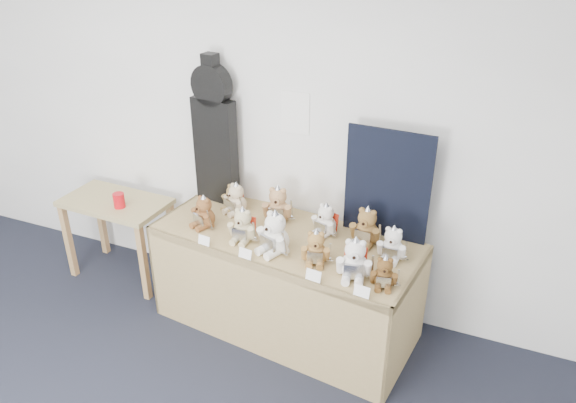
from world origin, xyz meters
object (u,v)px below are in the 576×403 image
at_px(side_table, 117,214).
at_px(guitar_case, 215,132).
at_px(teddy_back_centre_right, 325,221).
at_px(teddy_back_far_left, 233,199).
at_px(teddy_front_right, 316,249).
at_px(teddy_back_right, 366,228).
at_px(teddy_front_centre, 275,234).
at_px(teddy_back_centre_left, 278,206).
at_px(teddy_front_far_left, 204,213).
at_px(teddy_back_end, 392,245).
at_px(red_cup, 119,200).
at_px(teddy_front_end, 384,273).
at_px(display_table, 280,261).
at_px(teddy_front_left, 243,226).
at_px(teddy_front_far_right, 355,260).
at_px(teddy_back_left, 236,200).

distance_m(side_table, guitar_case, 1.14).
height_order(teddy_back_centre_right, teddy_back_far_left, teddy_back_centre_right).
xyz_separation_m(teddy_front_right, teddy_back_right, (0.23, 0.35, 0.02)).
xyz_separation_m(teddy_front_centre, teddy_back_centre_left, (-0.15, 0.39, -0.01)).
relative_size(teddy_front_far_left, teddy_back_centre_left, 0.87).
height_order(teddy_front_far_left, teddy_front_centre, teddy_front_centre).
xyz_separation_m(teddy_back_end, teddy_back_far_left, (-1.26, 0.20, -0.01)).
bearing_deg(teddy_back_end, red_cup, -179.21).
relative_size(teddy_front_end, teddy_back_centre_left, 0.76).
height_order(side_table, teddy_front_end, teddy_front_end).
height_order(teddy_front_centre, teddy_back_right, teddy_front_centre).
bearing_deg(teddy_back_right, display_table, -153.52).
height_order(red_cup, teddy_front_left, teddy_front_left).
distance_m(teddy_front_centre, teddy_front_end, 0.77).
bearing_deg(red_cup, teddy_back_end, 0.23).
relative_size(teddy_front_left, teddy_back_centre_left, 0.91).
height_order(teddy_front_far_left, teddy_front_right, teddy_front_far_left).
bearing_deg(display_table, red_cup, -176.16).
bearing_deg(teddy_front_end, teddy_front_far_left, 159.74).
bearing_deg(teddy_front_centre, teddy_front_far_left, -169.60).
distance_m(teddy_front_centre, teddy_back_centre_right, 0.41).
bearing_deg(teddy_back_end, teddy_front_far_right, -119.11).
relative_size(teddy_back_end, teddy_back_far_left, 1.15).
bearing_deg(teddy_back_end, display_table, -173.15).
xyz_separation_m(display_table, teddy_back_centre_right, (0.25, 0.22, 0.27)).
distance_m(red_cup, teddy_back_centre_left, 1.29).
xyz_separation_m(teddy_front_centre, teddy_back_end, (0.73, 0.21, -0.03)).
bearing_deg(display_table, guitar_case, 157.63).
height_order(guitar_case, teddy_back_centre_right, guitar_case).
distance_m(display_table, teddy_front_right, 0.44).
bearing_deg(teddy_front_centre, teddy_back_centre_right, 76.82).
xyz_separation_m(guitar_case, teddy_back_end, (1.44, -0.30, -0.45)).
bearing_deg(guitar_case, display_table, -20.86).
height_order(teddy_back_centre_left, teddy_back_right, teddy_back_centre_left).
height_order(teddy_front_end, teddy_back_centre_left, teddy_back_centre_left).
bearing_deg(red_cup, teddy_back_left, 10.74).
bearing_deg(guitar_case, teddy_front_far_left, -66.43).
relative_size(teddy_front_far_right, teddy_back_far_left, 1.33).
relative_size(teddy_front_right, teddy_back_centre_left, 0.86).
xyz_separation_m(side_table, teddy_front_end, (2.29, -0.38, 0.28)).
bearing_deg(guitar_case, teddy_back_left, -22.29).
xyz_separation_m(teddy_front_far_right, teddy_back_right, (-0.04, 0.41, -0.00)).
xyz_separation_m(teddy_front_right, teddy_back_far_left, (-0.82, 0.43, -0.01)).
bearing_deg(teddy_front_far_left, teddy_front_far_right, 12.20).
height_order(teddy_front_far_left, teddy_back_far_left, teddy_front_far_left).
relative_size(teddy_front_left, teddy_front_right, 1.06).
distance_m(teddy_back_centre_right, teddy_back_far_left, 0.76).
xyz_separation_m(teddy_front_left, teddy_back_right, (0.78, 0.29, 0.01)).
xyz_separation_m(teddy_back_centre_left, teddy_back_far_left, (-0.38, 0.02, -0.03)).
xyz_separation_m(teddy_back_centre_right, teddy_back_end, (0.50, -0.13, 0.00)).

